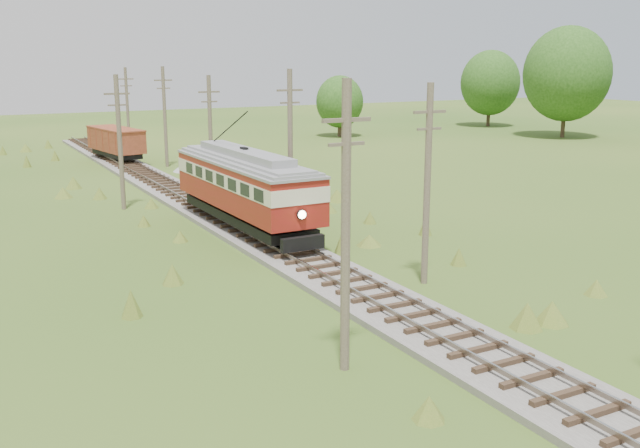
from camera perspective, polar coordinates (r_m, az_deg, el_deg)
railbed_main at (r=43.62m, az=-7.85°, el=0.58°), size 3.60×96.00×0.57m
streetcar at (r=39.63m, az=-6.02°, el=3.30°), size 3.37×13.77×6.27m
gondola at (r=69.72m, az=-16.01°, el=6.38°), size 3.86×8.45×2.71m
gravel_pile at (r=63.03m, az=-10.15°, el=4.67°), size 3.20×3.40×1.16m
utility_pole_r_2 at (r=30.44m, az=8.58°, el=3.27°), size 1.60×0.30×8.60m
utility_pole_r_3 at (r=41.39m, az=-2.39°, el=6.25°), size 1.60×0.30×9.00m
utility_pole_r_4 at (r=53.29m, az=-8.76°, el=7.31°), size 1.60×0.30×8.40m
utility_pole_r_5 at (r=65.72m, az=-12.31°, el=8.45°), size 1.60×0.30×8.90m
utility_pole_r_6 at (r=78.23m, az=-15.15°, el=8.92°), size 1.60×0.30×8.70m
utility_pole_l_a at (r=21.41m, az=2.07°, el=-0.18°), size 1.60×0.30×9.00m
utility_pole_l_b at (r=47.38m, az=-15.72°, el=6.40°), size 1.60×0.30×8.60m
tree_right_4 at (r=93.93m, az=19.15°, el=11.28°), size 10.50×10.50×13.53m
tree_right_5 at (r=106.83m, az=13.45°, el=10.93°), size 8.40×8.40×10.82m
tree_mid_b at (r=90.05m, az=1.59°, el=9.75°), size 5.88×5.88×7.57m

